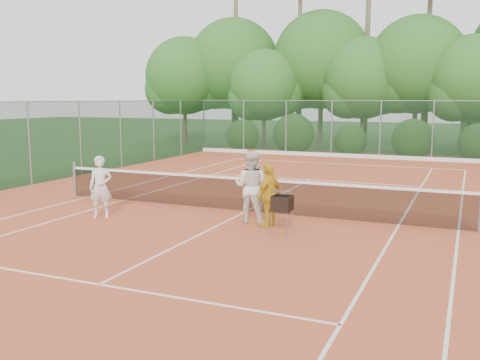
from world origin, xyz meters
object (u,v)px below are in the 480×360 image
Objects in this scene: player_white at (101,187)px; ball_hopper at (282,204)px; player_center_grp at (251,187)px; player_yellow at (269,195)px.

player_white reaches higher than ball_hopper.
ball_hopper is (5.00, 0.05, -0.07)m from player_white.
player_center_grp is at bearing 143.54° from ball_hopper.
player_yellow reaches higher than ball_hopper.
player_yellow is at bearing 132.14° from ball_hopper.
player_white is 5.00m from ball_hopper.
player_white is at bearing -164.80° from player_center_grp.
player_yellow is (0.57, -0.24, -0.15)m from player_center_grp.
player_white is 1.74× the size of ball_hopper.
player_center_grp is 1.99× the size of ball_hopper.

